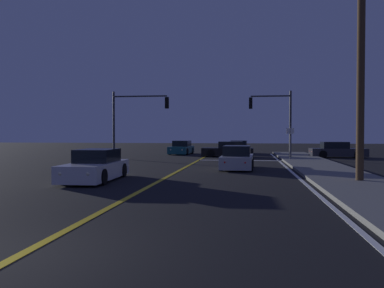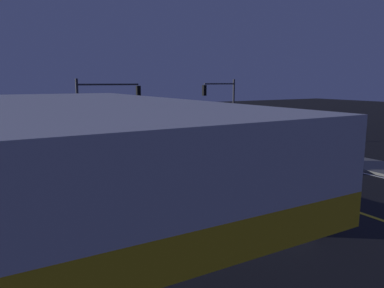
% 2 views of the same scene
% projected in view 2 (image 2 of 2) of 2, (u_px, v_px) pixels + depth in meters
% --- Properties ---
extents(sidewalk_right, '(3.20, 46.40, 0.15)m').
position_uv_depth(sidewalk_right, '(379.00, 167.00, 22.22)').
color(sidewalk_right, slate).
rests_on(sidewalk_right, ground).
extents(lane_line_center, '(0.20, 43.82, 0.01)m').
position_uv_depth(lane_line_center, '(284.00, 187.00, 18.30)').
color(lane_line_center, gold).
rests_on(lane_line_center, ground).
extents(lane_line_edge_right, '(0.16, 43.82, 0.01)m').
position_uv_depth(lane_line_edge_right, '(360.00, 172.00, 21.30)').
color(lane_line_edge_right, white).
rests_on(lane_line_edge_right, ground).
extents(stop_bar, '(6.25, 0.50, 0.01)m').
position_uv_depth(stop_bar, '(211.00, 147.00, 29.53)').
color(stop_bar, white).
rests_on(stop_bar, ground).
extents(car_side_waiting_navy, '(2.02, 4.57, 1.34)m').
position_uv_depth(car_side_waiting_navy, '(154.00, 127.00, 38.05)').
color(car_side_waiting_navy, navy).
rests_on(car_side_waiting_navy, ground).
extents(car_far_approaching_white, '(1.97, 4.74, 1.34)m').
position_uv_depth(car_far_approaching_white, '(276.00, 197.00, 14.82)').
color(car_far_approaching_white, silver).
rests_on(car_far_approaching_white, ground).
extents(car_lead_oncoming_teal, '(2.03, 4.54, 1.34)m').
position_uv_depth(car_lead_oncoming_teal, '(106.00, 132.00, 33.82)').
color(car_lead_oncoming_teal, '#195960').
rests_on(car_lead_oncoming_teal, ground).
extents(car_parked_curb_black, '(4.52, 1.86, 1.34)m').
position_uv_depth(car_parked_curb_black, '(171.00, 134.00, 32.98)').
color(car_parked_curb_black, black).
rests_on(car_parked_curb_black, ground).
extents(car_distant_tail_charcoal, '(4.63, 2.01, 1.34)m').
position_uv_depth(car_distant_tail_charcoal, '(250.00, 127.00, 37.65)').
color(car_distant_tail_charcoal, '#2D2D33').
rests_on(car_distant_tail_charcoal, ground).
extents(car_mid_block_silver, '(1.91, 4.35, 1.34)m').
position_uv_depth(car_mid_block_silver, '(275.00, 156.00, 23.19)').
color(car_mid_block_silver, '#B2B5BA').
rests_on(car_mid_block_silver, ground).
extents(traffic_signal_near_right, '(3.36, 0.28, 5.43)m').
position_uv_depth(traffic_signal_near_right, '(223.00, 100.00, 32.24)').
color(traffic_signal_near_right, '#38383D').
rests_on(traffic_signal_near_right, ground).
extents(traffic_signal_far_left, '(4.62, 0.28, 5.42)m').
position_uv_depth(traffic_signal_far_left, '(103.00, 104.00, 25.45)').
color(traffic_signal_far_left, '#38383D').
rests_on(traffic_signal_far_left, ground).
extents(street_sign_corner, '(0.56, 0.06, 2.47)m').
position_uv_depth(street_sign_corner, '(250.00, 125.00, 30.65)').
color(street_sign_corner, slate).
rests_on(street_sign_corner, ground).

